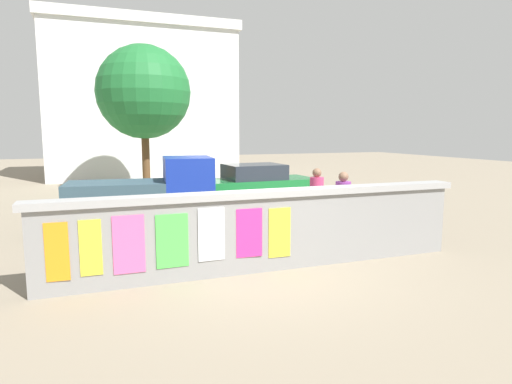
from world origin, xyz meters
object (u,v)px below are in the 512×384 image
at_px(auto_rickshaw_truck, 149,195).
at_px(tree_roadside, 144,92).
at_px(car_parked, 258,184).
at_px(motorcycle, 245,229).
at_px(person_bystander, 343,200).
at_px(person_walking, 317,194).
at_px(bicycle_near, 88,248).

bearing_deg(auto_rickshaw_truck, tree_roadside, 83.86).
height_order(auto_rickshaw_truck, tree_roadside, tree_roadside).
xyz_separation_m(car_parked, motorcycle, (-2.34, -5.40, -0.27)).
bearing_deg(person_bystander, person_walking, 95.54).
height_order(motorcycle, person_walking, person_walking).
xyz_separation_m(auto_rickshaw_truck, tree_roadside, (0.78, 7.29, 3.17)).
distance_m(auto_rickshaw_truck, car_parked, 4.76).
relative_size(person_walking, tree_roadside, 0.27).
distance_m(car_parked, person_walking, 4.54).
height_order(person_bystander, tree_roadside, tree_roadside).
distance_m(person_bystander, tree_roadside, 11.15).
height_order(car_parked, person_walking, person_walking).
xyz_separation_m(car_parked, person_walking, (-0.19, -4.53, 0.26)).
xyz_separation_m(motorcycle, person_walking, (2.15, 0.87, 0.52)).
relative_size(auto_rickshaw_truck, bicycle_near, 2.21).
distance_m(motorcycle, bicycle_near, 3.11).
height_order(car_parked, bicycle_near, car_parked).
relative_size(bicycle_near, person_bystander, 1.04).
bearing_deg(bicycle_near, motorcycle, 1.12).
relative_size(person_walking, person_bystander, 1.00).
relative_size(bicycle_near, tree_roadside, 0.28).
height_order(auto_rickshaw_truck, person_bystander, auto_rickshaw_truck).
height_order(person_walking, person_bystander, same).
bearing_deg(car_parked, bicycle_near, -134.91).
xyz_separation_m(motorcycle, person_bystander, (2.25, -0.18, 0.52)).
bearing_deg(car_parked, tree_roadside, 124.24).
bearing_deg(auto_rickshaw_truck, person_walking, -26.87).
bearing_deg(person_walking, car_parked, 87.65).
distance_m(auto_rickshaw_truck, person_walking, 4.24).
bearing_deg(auto_rickshaw_truck, car_parked, 33.42).
xyz_separation_m(person_bystander, tree_roadside, (-3.10, 10.25, 3.08)).
relative_size(auto_rickshaw_truck, person_walking, 2.31).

